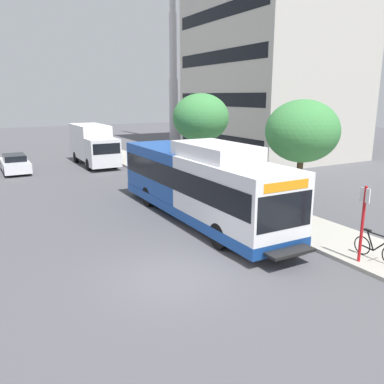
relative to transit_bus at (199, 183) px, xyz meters
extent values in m
plane|color=#4C4C51|center=(-3.73, 3.15, -1.70)|extent=(120.00, 120.00, 0.00)
cube|color=#A8A399|center=(3.27, 1.15, -1.63)|extent=(3.00, 56.00, 0.14)
cube|color=white|center=(0.00, -2.82, -0.02)|extent=(2.54, 5.80, 2.73)
cube|color=#19479E|center=(0.00, 2.98, -0.02)|extent=(2.54, 5.80, 2.73)
cube|color=#19479E|center=(0.00, 0.08, -1.16)|extent=(2.57, 11.60, 0.44)
cube|color=black|center=(0.00, 0.08, 0.35)|extent=(2.58, 11.25, 0.96)
cube|color=black|center=(0.00, -5.68, 0.15)|extent=(2.34, 0.10, 1.24)
cube|color=orange|center=(0.00, -5.69, 1.02)|extent=(1.90, 0.08, 0.32)
cube|color=white|center=(0.00, -1.37, 1.65)|extent=(2.16, 4.06, 0.60)
cube|color=black|center=(0.00, -6.07, -1.15)|extent=(1.78, 0.60, 0.10)
cylinder|color=black|center=(-1.13, -3.51, -1.20)|extent=(0.30, 1.00, 1.00)
cylinder|color=black|center=(1.13, -3.51, -1.20)|extent=(0.30, 1.00, 1.00)
cylinder|color=black|center=(-1.13, 3.27, -1.20)|extent=(0.30, 1.00, 1.00)
cylinder|color=black|center=(1.13, 3.27, -1.20)|extent=(0.30, 1.00, 1.00)
cylinder|color=red|center=(2.17, -7.06, -0.26)|extent=(0.10, 0.10, 2.60)
cube|color=white|center=(2.15, -7.06, 0.74)|extent=(0.04, 0.36, 0.48)
torus|color=black|center=(2.76, -6.69, -1.23)|extent=(0.04, 0.66, 0.66)
cylinder|color=black|center=(2.76, -7.44, -0.96)|extent=(0.05, 0.64, 0.64)
cylinder|color=black|center=(2.76, -6.99, -0.96)|extent=(0.05, 0.34, 0.62)
cylinder|color=black|center=(2.76, -7.29, -0.66)|extent=(0.05, 0.90, 0.05)
cylinder|color=black|center=(2.76, -6.92, -1.25)|extent=(0.05, 0.45, 0.08)
cube|color=black|center=(2.76, -6.84, -0.62)|extent=(0.12, 0.24, 0.06)
cylinder|color=#4C3823|center=(4.26, -1.92, -0.24)|extent=(0.28, 0.28, 2.65)
ellipsoid|color=#3D8442|center=(4.26, -1.92, 2.32)|extent=(3.31, 3.31, 2.81)
cylinder|color=#4C3823|center=(4.00, 6.68, -0.18)|extent=(0.28, 0.28, 2.77)
ellipsoid|color=#3D8442|center=(4.00, 6.68, 2.54)|extent=(3.54, 3.54, 3.01)
cube|color=silver|center=(-6.17, 16.69, -1.15)|extent=(1.80, 4.50, 0.70)
cube|color=black|center=(-6.17, 16.79, -0.65)|extent=(1.48, 2.34, 0.56)
cylinder|color=black|center=(-6.97, 15.34, -1.38)|extent=(0.20, 0.64, 0.64)
cylinder|color=black|center=(-5.37, 15.34, -1.38)|extent=(0.20, 0.64, 0.64)
cylinder|color=black|center=(-6.97, 18.04, -1.38)|extent=(0.20, 0.64, 0.64)
cylinder|color=black|center=(-5.37, 18.04, -1.38)|extent=(0.20, 0.64, 0.64)
cube|color=silver|center=(-0.12, 14.43, -0.35)|extent=(2.30, 2.00, 2.10)
cube|color=white|center=(-0.12, 17.93, 0.20)|extent=(2.30, 5.00, 2.70)
cube|color=black|center=(-0.12, 13.46, 0.05)|extent=(2.07, 0.08, 0.80)
cylinder|color=black|center=(-1.15, 14.87, -1.24)|extent=(0.26, 0.92, 0.92)
cylinder|color=black|center=(0.91, 14.87, -1.24)|extent=(0.26, 0.92, 0.92)
cylinder|color=black|center=(-1.15, 19.01, -1.24)|extent=(0.26, 0.92, 0.92)
cylinder|color=black|center=(0.91, 19.01, -1.24)|extent=(0.26, 0.92, 0.92)
cube|color=black|center=(16.12, 14.49, 0.05)|extent=(11.80, 12.99, 1.10)
cube|color=black|center=(16.12, 14.49, 3.55)|extent=(11.80, 12.99, 1.10)
cube|color=black|center=(16.12, 14.49, 7.05)|extent=(11.80, 12.99, 1.10)
cube|color=black|center=(16.12, 14.49, 10.55)|extent=(11.80, 12.99, 1.10)
cylinder|color=#B7B7BC|center=(13.69, 29.96, 2.07)|extent=(1.10, 1.10, 7.55)
cylinder|color=#B7B7BC|center=(13.69, 29.96, 9.62)|extent=(0.91, 0.91, 7.55)
camera|label=1|loc=(-8.81, -15.22, 3.87)|focal=37.14mm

